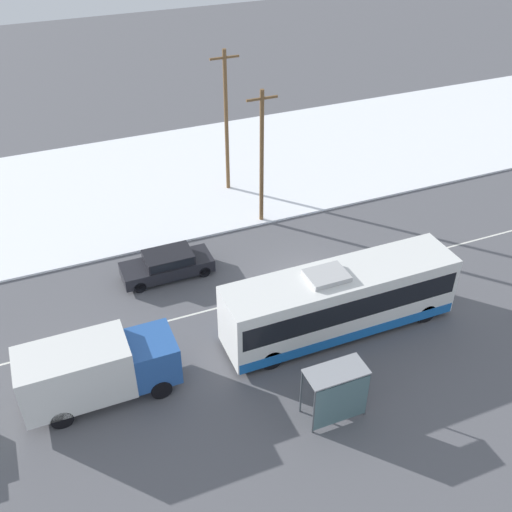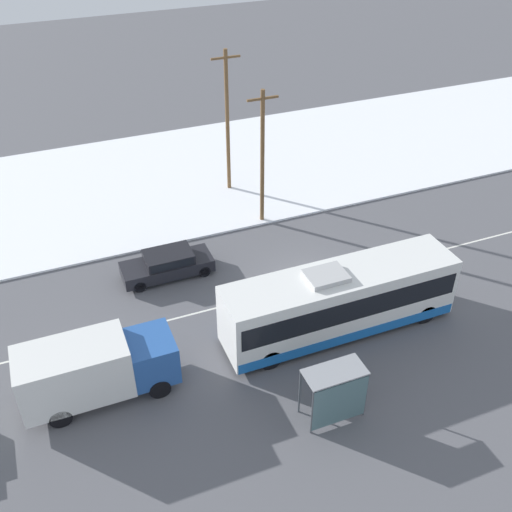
# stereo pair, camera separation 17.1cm
# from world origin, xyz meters

# --- Properties ---
(ground_plane) EXTENTS (120.00, 120.00, 0.00)m
(ground_plane) POSITION_xyz_m (0.00, 0.00, 0.00)
(ground_plane) COLOR #56565B
(snow_lot) EXTENTS (80.00, 15.25, 0.12)m
(snow_lot) POSITION_xyz_m (0.00, 13.85, 0.06)
(snow_lot) COLOR white
(snow_lot) RESTS_ON ground_plane
(lane_marking_center) EXTENTS (60.00, 0.12, 0.00)m
(lane_marking_center) POSITION_xyz_m (0.00, 0.00, 0.00)
(lane_marking_center) COLOR silver
(lane_marking_center) RESTS_ON ground_plane
(city_bus) EXTENTS (11.04, 2.57, 3.49)m
(city_bus) POSITION_xyz_m (-0.26, -3.56, 1.70)
(city_bus) COLOR white
(city_bus) RESTS_ON ground_plane
(box_truck) EXTENTS (6.27, 2.30, 2.85)m
(box_truck) POSITION_xyz_m (-11.40, -3.47, 1.58)
(box_truck) COLOR silver
(box_truck) RESTS_ON ground_plane
(sedan_car) EXTENTS (4.75, 1.80, 1.43)m
(sedan_car) POSITION_xyz_m (-6.54, 3.50, 0.78)
(sedan_car) COLOR black
(sedan_car) RESTS_ON ground_plane
(pedestrian_at_stop) EXTENTS (0.66, 0.29, 1.83)m
(pedestrian_at_stop) POSITION_xyz_m (-2.12, -7.03, 1.12)
(pedestrian_at_stop) COLOR #23232D
(pedestrian_at_stop) RESTS_ON ground_plane
(bus_shelter) EXTENTS (2.43, 1.20, 2.40)m
(bus_shelter) POSITION_xyz_m (-2.91, -8.22, 1.66)
(bus_shelter) COLOR gray
(bus_shelter) RESTS_ON ground_plane
(utility_pole_roadside) EXTENTS (1.80, 0.24, 8.15)m
(utility_pole_roadside) POSITION_xyz_m (0.13, 6.67, 4.26)
(utility_pole_roadside) COLOR brown
(utility_pole_roadside) RESTS_ON ground_plane
(utility_pole_snowlot) EXTENTS (1.80, 0.24, 9.11)m
(utility_pole_snowlot) POSITION_xyz_m (-0.35, 11.13, 4.74)
(utility_pole_snowlot) COLOR brown
(utility_pole_snowlot) RESTS_ON ground_plane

